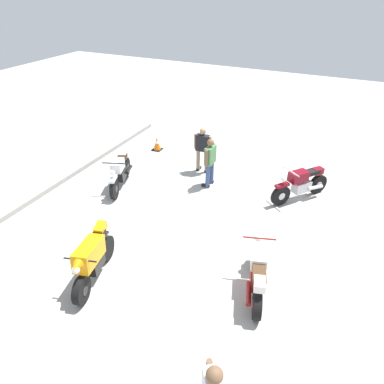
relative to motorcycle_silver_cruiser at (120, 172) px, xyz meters
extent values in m
plane|color=#ADAAA3|center=(-2.10, -2.62, -0.52)|extent=(40.00, 40.00, 0.00)
cube|color=gray|center=(-2.10, 1.98, -0.45)|extent=(14.00, 0.30, 0.15)
cylinder|color=black|center=(-0.69, -0.25, -0.20)|extent=(0.64, 0.34, 0.64)
cylinder|color=black|center=(0.67, 0.25, -0.20)|extent=(0.64, 0.34, 0.64)
cylinder|color=black|center=(-0.69, -0.25, -0.20)|extent=(0.26, 0.21, 0.22)
cylinder|color=black|center=(0.67, 0.25, -0.20)|extent=(0.26, 0.21, 0.22)
cube|color=black|center=(0.03, 0.02, -0.10)|extent=(0.62, 0.46, 0.32)
cube|color=silver|center=(-0.15, -0.05, 0.30)|extent=(0.64, 0.50, 0.30)
cube|color=silver|center=(-0.69, -0.25, 0.15)|extent=(0.47, 0.30, 0.08)
cube|color=#382314|center=(0.27, 0.11, 0.32)|extent=(0.65, 0.45, 0.12)
cube|color=silver|center=(0.55, 0.21, 0.30)|extent=(0.38, 0.32, 0.18)
cylinder|color=black|center=(0.47, 0.00, -0.15)|extent=(0.56, 0.30, 0.16)
cylinder|color=black|center=(-0.46, -0.17, 0.55)|extent=(0.28, 0.67, 0.04)
sphere|color=silver|center=(-0.67, -0.25, 0.35)|extent=(0.16, 0.16, 0.16)
cylinder|color=black|center=(-1.77, -5.02, -0.22)|extent=(0.62, 0.33, 0.60)
cylinder|color=black|center=(-3.06, -5.43, -0.22)|extent=(0.62, 0.33, 0.60)
cylinder|color=maroon|center=(-1.77, -5.02, -0.22)|extent=(0.25, 0.23, 0.21)
cylinder|color=maroon|center=(-3.06, -5.43, -0.22)|extent=(0.25, 0.23, 0.21)
cube|color=maroon|center=(-2.46, -5.24, -0.12)|extent=(0.62, 0.43, 0.32)
cube|color=white|center=(-2.27, -5.18, 0.28)|extent=(0.63, 0.47, 0.30)
cube|color=white|center=(-1.77, -5.02, 0.11)|extent=(0.47, 0.28, 0.08)
cube|color=#4C331E|center=(-2.70, -5.31, 0.30)|extent=(0.65, 0.43, 0.12)
cube|color=white|center=(-2.99, -5.40, 0.28)|extent=(0.37, 0.31, 0.18)
cylinder|color=maroon|center=(-2.90, -5.20, -0.17)|extent=(0.56, 0.27, 0.16)
cylinder|color=maroon|center=(-1.96, -5.08, 0.53)|extent=(0.24, 0.68, 0.04)
sphere|color=silver|center=(-1.75, -5.01, 0.33)|extent=(0.16, 0.16, 0.16)
cylinder|color=black|center=(1.12, -4.90, -0.20)|extent=(0.58, 0.49, 0.64)
cylinder|color=black|center=(2.26, -5.79, -0.20)|extent=(0.58, 0.49, 0.64)
cylinder|color=silver|center=(1.12, -4.90, -0.20)|extent=(0.26, 0.25, 0.22)
cylinder|color=silver|center=(2.26, -5.79, -0.20)|extent=(0.26, 0.25, 0.22)
cube|color=silver|center=(1.73, -5.38, -0.10)|extent=(0.61, 0.56, 0.32)
cube|color=maroon|center=(1.57, -5.26, 0.30)|extent=(0.64, 0.60, 0.30)
cube|color=maroon|center=(1.12, -4.90, 0.15)|extent=(0.45, 0.40, 0.08)
cube|color=black|center=(1.93, -5.53, 0.32)|extent=(0.63, 0.57, 0.12)
cube|color=maroon|center=(2.17, -5.72, 0.30)|extent=(0.39, 0.37, 0.18)
cylinder|color=silver|center=(1.94, -5.76, -0.15)|extent=(0.51, 0.43, 0.16)
cylinder|color=silver|center=(1.31, -5.05, 0.55)|extent=(0.46, 0.58, 0.04)
sphere|color=silver|center=(1.14, -4.92, 0.35)|extent=(0.16, 0.16, 0.16)
cylinder|color=black|center=(-4.26, -2.04, -0.22)|extent=(0.62, 0.32, 0.60)
cylinder|color=black|center=(-2.97, -1.66, -0.22)|extent=(0.64, 0.38, 0.60)
cylinder|color=black|center=(-4.26, -2.04, -0.22)|extent=(0.25, 0.23, 0.21)
cylinder|color=black|center=(-2.97, -1.66, -0.22)|extent=(0.25, 0.23, 0.21)
cube|color=black|center=(-3.57, -1.83, -0.12)|extent=(0.62, 0.43, 0.32)
cube|color=orange|center=(-3.71, -1.88, 0.28)|extent=(1.05, 0.62, 0.57)
cone|color=orange|center=(-4.21, -2.02, 0.43)|extent=(0.44, 0.43, 0.39)
cube|color=black|center=(-3.33, -1.76, 0.35)|extent=(0.65, 0.42, 0.12)
cube|color=orange|center=(-3.04, -1.68, 0.43)|extent=(0.39, 0.31, 0.23)
cylinder|color=black|center=(-3.11, -1.62, 0.25)|extent=(0.40, 0.20, 0.17)
cylinder|color=black|center=(-3.07, -1.77, 0.25)|extent=(0.40, 0.20, 0.17)
cylinder|color=black|center=(-4.08, -1.98, 0.45)|extent=(0.23, 0.68, 0.04)
sphere|color=silver|center=(-4.29, -2.05, 0.38)|extent=(0.16, 0.16, 0.16)
cylinder|color=brown|center=(-5.23, -5.29, 0.65)|extent=(0.13, 0.13, 0.57)
sphere|color=brown|center=(-5.46, -5.46, 1.07)|extent=(0.23, 0.23, 0.23)
cylinder|color=#384772|center=(1.43, -2.57, -0.12)|extent=(0.13, 0.13, 0.80)
cube|color=black|center=(1.43, -2.51, -0.48)|extent=(0.11, 0.26, 0.08)
cylinder|color=#384772|center=(1.11, -2.56, -0.12)|extent=(0.13, 0.13, 0.80)
cube|color=black|center=(1.11, -2.50, -0.48)|extent=(0.11, 0.26, 0.08)
cube|color=#4C7F4C|center=(1.27, -2.57, 0.56)|extent=(0.46, 0.23, 0.57)
cylinder|color=brown|center=(1.54, -2.57, 0.58)|extent=(0.09, 0.09, 0.53)
cylinder|color=brown|center=(1.00, -2.56, 0.58)|extent=(0.09, 0.09, 0.53)
sphere|color=brown|center=(1.27, -2.57, 0.98)|extent=(0.22, 0.22, 0.22)
cylinder|color=gray|center=(2.03, -2.12, -0.12)|extent=(0.13, 0.13, 0.79)
cube|color=black|center=(2.09, -2.12, -0.48)|extent=(0.26, 0.10, 0.08)
cylinder|color=gray|center=(2.03, -1.81, -0.12)|extent=(0.13, 0.13, 0.79)
cube|color=black|center=(2.09, -1.81, -0.48)|extent=(0.26, 0.10, 0.08)
cube|color=black|center=(2.03, -1.97, 0.55)|extent=(0.23, 0.45, 0.56)
cylinder|color=tan|center=(2.04, -2.23, 0.57)|extent=(0.09, 0.09, 0.53)
cylinder|color=tan|center=(2.03, -1.70, 0.57)|extent=(0.09, 0.09, 0.53)
sphere|color=tan|center=(2.03, -1.97, 0.97)|extent=(0.21, 0.21, 0.21)
cube|color=black|center=(2.88, 0.35, -0.51)|extent=(0.36, 0.36, 0.03)
cone|color=orange|center=(2.88, 0.35, -0.24)|extent=(0.28, 0.28, 0.50)
cylinder|color=white|center=(2.88, 0.35, -0.20)|extent=(0.19, 0.19, 0.08)
camera|label=1|loc=(-7.82, -6.27, 5.33)|focal=32.61mm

